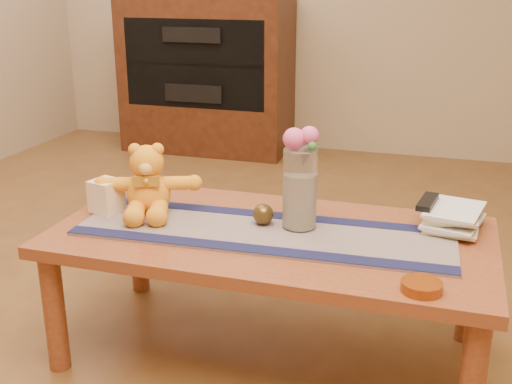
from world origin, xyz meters
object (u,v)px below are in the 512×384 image
(bronze_ball, at_px, (263,214))
(tv_remote, at_px, (428,202))
(pillar_candle, at_px, (106,196))
(amber_dish, at_px, (421,287))
(glass_vase, at_px, (300,189))
(teddy_bear, at_px, (148,180))
(book_bottom, at_px, (426,222))

(bronze_ball, distance_m, tv_remote, 0.54)
(pillar_candle, relative_size, tv_remote, 0.69)
(tv_remote, xyz_separation_m, amber_dish, (0.01, -0.47, -0.07))
(glass_vase, distance_m, bronze_ball, 0.15)
(teddy_bear, distance_m, book_bottom, 0.94)
(pillar_candle, bearing_deg, amber_dish, -14.03)
(glass_vase, height_order, amber_dish, glass_vase)
(glass_vase, bearing_deg, teddy_bear, -178.41)
(teddy_bear, bearing_deg, glass_vase, -19.13)
(glass_vase, bearing_deg, bronze_ball, -174.00)
(glass_vase, relative_size, amber_dish, 2.39)
(bronze_ball, relative_size, tv_remote, 0.43)
(tv_remote, relative_size, amber_dish, 1.47)
(bronze_ball, height_order, tv_remote, tv_remote)
(pillar_candle, relative_size, amber_dish, 1.02)
(tv_remote, bearing_deg, pillar_candle, -160.95)
(pillar_candle, xyz_separation_m, glass_vase, (0.67, 0.05, 0.07))
(pillar_candle, distance_m, bronze_ball, 0.55)
(glass_vase, xyz_separation_m, amber_dish, (0.41, -0.32, -0.12))
(pillar_candle, distance_m, amber_dish, 1.11)
(bronze_ball, distance_m, amber_dish, 0.61)
(teddy_bear, relative_size, bronze_ball, 4.93)
(book_bottom, height_order, tv_remote, tv_remote)
(glass_vase, xyz_separation_m, tv_remote, (0.39, 0.15, -0.05))
(glass_vase, bearing_deg, pillar_candle, -175.37)
(bronze_ball, bearing_deg, tv_remote, 17.67)
(teddy_bear, height_order, pillar_candle, teddy_bear)
(amber_dish, bearing_deg, bronze_ball, 149.32)
(pillar_candle, distance_m, glass_vase, 0.68)
(teddy_bear, bearing_deg, pillar_candle, 174.83)
(pillar_candle, relative_size, glass_vase, 0.43)
(teddy_bear, bearing_deg, book_bottom, -9.99)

